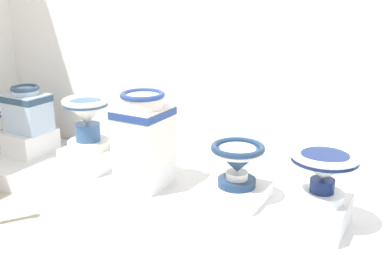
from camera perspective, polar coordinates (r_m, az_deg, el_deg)
The scene contains 12 objects.
display_platform at distance 3.08m, azimuth -0.55°, elevation -8.91°, with size 3.62×0.85×0.13m, color white.
plinth_block_central_ornate at distance 3.98m, azimuth -19.68°, elevation -1.23°, with size 0.31×0.37×0.19m, color white.
antique_toilet_central_ornate at distance 3.90m, azimuth -20.11°, elevation 2.75°, with size 0.34×0.26×0.38m.
plinth_block_pale_glazed at distance 3.54m, azimuth -12.81°, elevation -3.24°, with size 0.38×0.31×0.15m, color white.
antique_toilet_pale_glazed at distance 3.44m, azimuth -13.17°, elevation 1.73°, with size 0.35×0.35×0.39m.
plinth_block_leftmost at distance 3.16m, azimuth -5.95°, elevation -5.31°, with size 0.30×0.33×0.17m, color white.
antique_toilet_leftmost at distance 3.05m, azimuth -6.15°, elevation 0.55°, with size 0.32×0.34×0.49m.
plinth_block_squat_floral at distance 2.97m, azimuth 5.62°, elevation -7.65°, with size 0.37×0.35×0.10m, color white.
antique_toilet_squat_floral at distance 2.88m, azimuth 5.76°, elevation -3.55°, with size 0.34×0.34×0.28m.
plinth_block_broad_patterned at distance 2.71m, azimuth 15.81°, elevation -10.03°, with size 0.30×0.38×0.17m, color white.
antique_toilet_broad_patterned at distance 2.60m, azimuth 16.34°, elevation -4.38°, with size 0.38×0.38×0.30m.
decorative_vase_companion at distance 4.32m, azimuth -22.36°, elevation -0.92°, with size 0.31×0.31×0.41m.
Camera 1 is at (3.51, 0.30, 1.45)m, focal length 42.18 mm.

